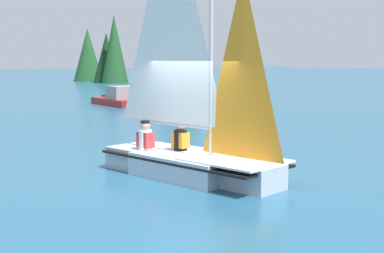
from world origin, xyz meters
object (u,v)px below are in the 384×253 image
object	(u,v)px
motorboat_distant	(121,99)
sailor_crew	(145,144)
sailor_helm	(180,144)
sailboat_main	(190,137)

from	to	relation	value
motorboat_distant	sailor_crew	bearing A→B (deg)	-25.11
sailor_crew	motorboat_distant	xyz separation A→B (m)	(16.05, -7.95, -0.26)
sailor_helm	motorboat_distant	world-z (taller)	sailor_helm
sailboat_main	sailor_crew	distance (m)	1.14
sailor_helm	sailor_crew	size ratio (longest dim) A/B	1.00
sailboat_main	motorboat_distant	xyz separation A→B (m)	(17.04, -7.41, -0.50)
sailboat_main	sailor_crew	size ratio (longest dim) A/B	5.37
sailboat_main	motorboat_distant	size ratio (longest dim) A/B	1.50
sailor_crew	motorboat_distant	distance (m)	17.92
sailboat_main	sailor_helm	size ratio (longest dim) A/B	5.37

